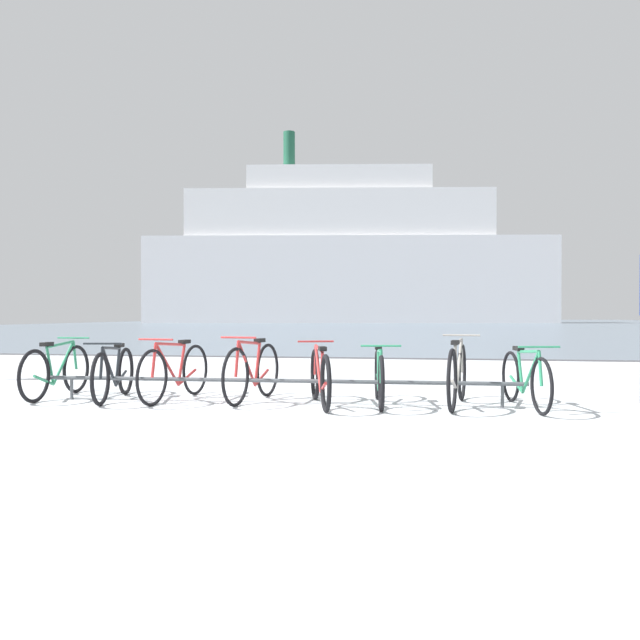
% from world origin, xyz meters
% --- Properties ---
extents(ground, '(80.00, 132.00, 0.08)m').
position_xyz_m(ground, '(0.00, 53.90, -0.04)').
color(ground, silver).
extents(bike_rack, '(5.98, 0.21, 0.31)m').
position_xyz_m(bike_rack, '(0.24, 2.09, 0.27)').
color(bike_rack, '#4C5156').
rests_on(bike_rack, ground).
extents(bicycle_0, '(0.46, 1.66, 0.78)m').
position_xyz_m(bicycle_0, '(-2.74, 2.14, 0.35)').
color(bicycle_0, black).
rests_on(bicycle_0, ground).
extents(bicycle_1, '(0.48, 1.66, 0.75)m').
position_xyz_m(bicycle_1, '(-1.89, 2.05, 0.34)').
color(bicycle_1, black).
rests_on(bicycle_1, ground).
extents(bicycle_2, '(0.46, 1.76, 0.81)m').
position_xyz_m(bicycle_2, '(-1.11, 2.15, 0.37)').
color(bicycle_2, black).
rests_on(bicycle_2, ground).
extents(bicycle_3, '(0.46, 1.66, 0.83)m').
position_xyz_m(bicycle_3, '(-0.10, 2.21, 0.38)').
color(bicycle_3, black).
rests_on(bicycle_3, ground).
extents(bicycle_4, '(0.60, 1.64, 0.76)m').
position_xyz_m(bicycle_4, '(0.80, 1.98, 0.35)').
color(bicycle_4, black).
rests_on(bicycle_4, ground).
extents(bicycle_5, '(0.46, 1.63, 0.75)m').
position_xyz_m(bicycle_5, '(1.49, 2.14, 0.34)').
color(bicycle_5, black).
rests_on(bicycle_5, ground).
extents(bicycle_6, '(0.47, 1.75, 0.85)m').
position_xyz_m(bicycle_6, '(2.42, 2.18, 0.38)').
color(bicycle_6, black).
rests_on(bicycle_6, ground).
extents(bicycle_7, '(0.46, 1.68, 0.75)m').
position_xyz_m(bicycle_7, '(3.19, 2.16, 0.34)').
color(bicycle_7, black).
rests_on(bicycle_7, ground).
extents(ferry_ship, '(50.19, 14.65, 23.73)m').
position_xyz_m(ferry_ship, '(-6.92, 71.16, 7.95)').
color(ferry_ship, white).
rests_on(ferry_ship, ground).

